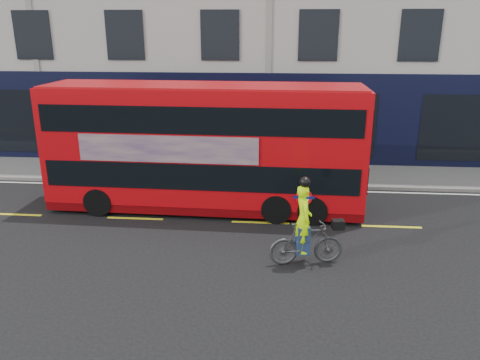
# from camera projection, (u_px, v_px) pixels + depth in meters

# --- Properties ---
(ground) EXTENTS (120.00, 120.00, 0.00)m
(ground) POSITION_uv_depth(u_px,v_px,m) (258.00, 244.00, 13.15)
(ground) COLOR black
(ground) RESTS_ON ground
(pavement) EXTENTS (60.00, 3.00, 0.12)m
(pavement) POSITION_uv_depth(u_px,v_px,m) (265.00, 174.00, 19.29)
(pavement) COLOR slate
(pavement) RESTS_ON ground
(kerb) EXTENTS (60.00, 0.12, 0.13)m
(kerb) POSITION_uv_depth(u_px,v_px,m) (264.00, 185.00, 17.87)
(kerb) COLOR slate
(kerb) RESTS_ON ground
(road_edge_line) EXTENTS (58.00, 0.10, 0.01)m
(road_edge_line) POSITION_uv_depth(u_px,v_px,m) (264.00, 189.00, 17.60)
(road_edge_line) COLOR silver
(road_edge_line) RESTS_ON ground
(lane_dashes) EXTENTS (58.00, 0.12, 0.01)m
(lane_dashes) POSITION_uv_depth(u_px,v_px,m) (261.00, 222.00, 14.57)
(lane_dashes) COLOR yellow
(lane_dashes) RESTS_ON ground
(bus) EXTENTS (10.26, 2.60, 4.11)m
(bus) POSITION_uv_depth(u_px,v_px,m) (206.00, 147.00, 15.14)
(bus) COLOR #BB070D
(bus) RESTS_ON ground
(cyclist) EXTENTS (1.97, 0.89, 2.35)m
(cyclist) POSITION_uv_depth(u_px,v_px,m) (306.00, 236.00, 11.79)
(cyclist) COLOR #3F4244
(cyclist) RESTS_ON ground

